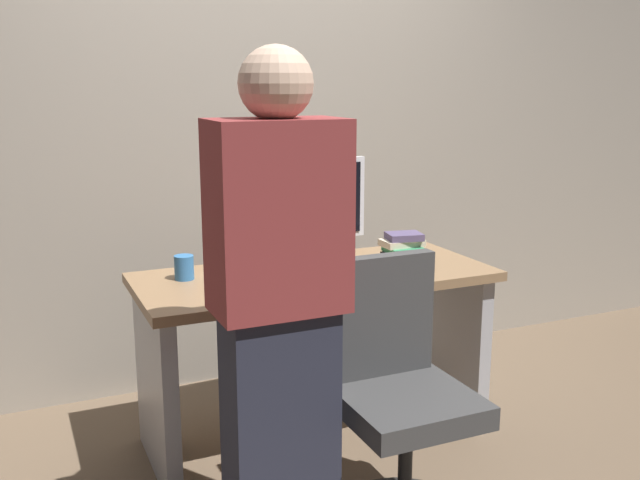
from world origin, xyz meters
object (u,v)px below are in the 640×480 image
(cup_by_monitor, at_px, (184,267))
(book_stack, at_px, (403,247))
(office_chair, at_px, (398,406))
(cup_near_keyboard, at_px, (229,278))
(person_at_desk, at_px, (279,313))
(monitor, at_px, (310,205))
(keyboard, at_px, (302,282))
(desk, at_px, (315,324))
(mouse, at_px, (375,272))

(cup_by_monitor, bearing_deg, book_stack, -3.67)
(office_chair, height_order, cup_near_keyboard, office_chair)
(person_at_desk, xyz_separation_m, monitor, (0.48, 0.89, 0.16))
(keyboard, bearing_deg, monitor, 60.72)
(person_at_desk, relative_size, cup_near_keyboard, 17.17)
(desk, distance_m, cup_by_monitor, 0.61)
(office_chair, relative_size, cup_near_keyboard, 9.85)
(office_chair, bearing_deg, desk, 92.01)
(office_chair, bearing_deg, book_stack, 58.97)
(monitor, xyz_separation_m, cup_by_monitor, (-0.58, -0.07, -0.21))
(monitor, bearing_deg, desk, -106.54)
(monitor, distance_m, cup_near_keyboard, 0.58)
(office_chair, bearing_deg, keyboard, 105.24)
(keyboard, relative_size, mouse, 4.30)
(office_chair, relative_size, cup_by_monitor, 9.50)
(mouse, height_order, book_stack, book_stack)
(cup_near_keyboard, relative_size, cup_by_monitor, 0.96)
(monitor, distance_m, keyboard, 0.45)
(cup_near_keyboard, bearing_deg, cup_by_monitor, 118.36)
(keyboard, bearing_deg, book_stack, 17.60)
(cup_by_monitor, bearing_deg, monitor, 6.63)
(keyboard, relative_size, cup_near_keyboard, 4.51)
(office_chair, height_order, person_at_desk, person_at_desk)
(mouse, bearing_deg, office_chair, -109.20)
(cup_by_monitor, bearing_deg, cup_near_keyboard, -61.64)
(desk, distance_m, book_stack, 0.54)
(desk, distance_m, monitor, 0.52)
(desk, height_order, mouse, mouse)
(office_chair, relative_size, monitor, 1.74)
(person_at_desk, bearing_deg, mouse, 41.27)
(person_at_desk, relative_size, book_stack, 8.54)
(monitor, distance_m, mouse, 0.44)
(office_chair, xyz_separation_m, monitor, (0.03, 0.85, 0.58))
(mouse, bearing_deg, cup_by_monitor, 160.18)
(desk, xyz_separation_m, keyboard, (-0.12, -0.14, 0.24))
(office_chair, relative_size, mouse, 9.40)
(person_at_desk, bearing_deg, cup_near_keyboard, 87.83)
(keyboard, bearing_deg, mouse, -1.71)
(person_at_desk, bearing_deg, book_stack, 40.49)
(desk, relative_size, cup_near_keyboard, 15.62)
(desk, distance_m, office_chair, 0.68)
(person_at_desk, distance_m, mouse, 0.85)
(keyboard, distance_m, cup_near_keyboard, 0.29)
(person_at_desk, bearing_deg, keyboard, 60.98)
(mouse, xyz_separation_m, cup_by_monitor, (-0.73, 0.26, 0.03))
(office_chair, height_order, monitor, monitor)
(office_chair, xyz_separation_m, book_stack, (0.44, 0.72, 0.38))
(mouse, distance_m, cup_near_keyboard, 0.61)
(monitor, xyz_separation_m, keyboard, (-0.17, -0.33, -0.25))
(monitor, distance_m, cup_by_monitor, 0.62)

